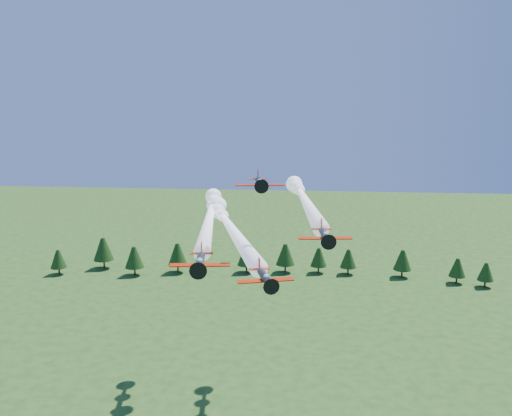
# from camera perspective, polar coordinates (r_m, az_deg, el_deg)

# --- Properties ---
(plane_lead) EXTENTS (20.02, 53.41, 3.70)m
(plane_lead) POSITION_cam_1_polar(r_m,az_deg,el_deg) (102.54, -2.68, -1.78)
(plane_lead) COLOR black
(plane_lead) RESTS_ON ground
(plane_left) EXTENTS (13.25, 58.21, 3.70)m
(plane_left) POSITION_cam_1_polar(r_m,az_deg,el_deg) (111.33, -4.63, -0.76)
(plane_left) COLOR black
(plane_left) RESTS_ON ground
(plane_right) EXTENTS (11.38, 55.18, 3.70)m
(plane_right) POSITION_cam_1_polar(r_m,az_deg,el_deg) (111.02, 4.80, 1.00)
(plane_right) COLOR black
(plane_right) RESTS_ON ground
(plane_slot) EXTENTS (7.58, 8.28, 2.65)m
(plane_slot) POSITION_cam_1_polar(r_m,az_deg,el_deg) (86.24, 0.36, 2.56)
(plane_slot) COLOR black
(plane_slot) RESTS_ON ground
(treeline) EXTENTS (166.83, 16.35, 11.35)m
(treeline) POSITION_cam_1_polar(r_m,az_deg,el_deg) (199.16, 0.71, -4.97)
(treeline) COLOR #382314
(treeline) RESTS_ON ground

